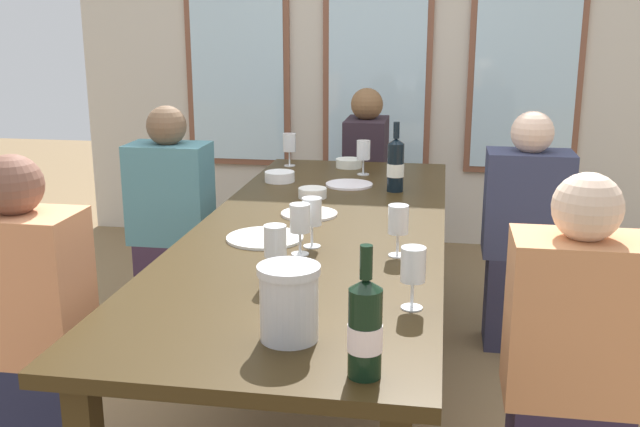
% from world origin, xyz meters
% --- Properties ---
extents(ground_plane, '(12.00, 12.00, 0.00)m').
position_xyz_m(ground_plane, '(0.00, 0.00, 0.00)').
color(ground_plane, brown).
extents(back_wall_with_windows, '(4.14, 0.10, 2.90)m').
position_xyz_m(back_wall_with_windows, '(0.00, 2.32, 1.45)').
color(back_wall_with_windows, beige).
rests_on(back_wall_with_windows, ground).
extents(dining_table, '(0.94, 2.63, 0.74)m').
position_xyz_m(dining_table, '(0.00, 0.00, 0.67)').
color(dining_table, '#342510').
rests_on(dining_table, ground).
extents(white_plate_0, '(0.28, 0.28, 0.01)m').
position_xyz_m(white_plate_0, '(-0.17, -0.21, 0.74)').
color(white_plate_0, white).
rests_on(white_plate_0, dining_table).
extents(white_plate_1, '(0.22, 0.22, 0.01)m').
position_xyz_m(white_plate_1, '(0.02, 0.71, 0.74)').
color(white_plate_1, white).
rests_on(white_plate_1, dining_table).
extents(white_plate_2, '(0.23, 0.23, 0.01)m').
position_xyz_m(white_plate_2, '(-0.07, 0.14, 0.74)').
color(white_plate_2, white).
rests_on(white_plate_2, dining_table).
extents(metal_pitcher, '(0.16, 0.16, 0.19)m').
position_xyz_m(metal_pitcher, '(0.09, -1.03, 0.84)').
color(metal_pitcher, silver).
rests_on(metal_pitcher, dining_table).
extents(wine_bottle_0, '(0.08, 0.08, 0.32)m').
position_xyz_m(wine_bottle_0, '(0.24, 0.63, 0.86)').
color(wine_bottle_0, black).
rests_on(wine_bottle_0, dining_table).
extents(wine_bottle_1, '(0.08, 0.08, 0.30)m').
position_xyz_m(wine_bottle_1, '(0.30, -1.20, 0.85)').
color(wine_bottle_1, black).
rests_on(wine_bottle_1, dining_table).
extents(tasting_bowl_0, '(0.14, 0.14, 0.05)m').
position_xyz_m(tasting_bowl_0, '(-0.04, 1.14, 0.76)').
color(tasting_bowl_0, white).
rests_on(tasting_bowl_0, dining_table).
extents(tasting_bowl_1, '(0.12, 0.12, 0.04)m').
position_xyz_m(tasting_bowl_1, '(-0.11, 0.44, 0.76)').
color(tasting_bowl_1, white).
rests_on(tasting_bowl_1, dining_table).
extents(tasting_bowl_2, '(0.14, 0.14, 0.05)m').
position_xyz_m(tasting_bowl_2, '(-0.32, 0.74, 0.76)').
color(tasting_bowl_2, white).
rests_on(tasting_bowl_2, dining_table).
extents(wine_glass_0, '(0.07, 0.07, 0.17)m').
position_xyz_m(wine_glass_0, '(0.38, -0.78, 0.86)').
color(wine_glass_0, white).
rests_on(wine_glass_0, dining_table).
extents(wine_glass_1, '(0.07, 0.07, 0.17)m').
position_xyz_m(wine_glass_1, '(0.02, -0.27, 0.86)').
color(wine_glass_1, white).
rests_on(wine_glass_1, dining_table).
extents(wine_glass_2, '(0.07, 0.07, 0.17)m').
position_xyz_m(wine_glass_2, '(0.31, -0.33, 0.86)').
color(wine_glass_2, white).
rests_on(wine_glass_2, dining_table).
extents(wine_glass_3, '(0.07, 0.07, 0.17)m').
position_xyz_m(wine_glass_3, '(-0.03, -0.63, 0.86)').
color(wine_glass_3, white).
rests_on(wine_glass_3, dining_table).
extents(wine_glass_4, '(0.07, 0.07, 0.17)m').
position_xyz_m(wine_glass_4, '(-0.01, -0.37, 0.86)').
color(wine_glass_4, white).
rests_on(wine_glass_4, dining_table).
extents(wine_glass_5, '(0.07, 0.07, 0.17)m').
position_xyz_m(wine_glass_5, '(-0.36, 1.13, 0.86)').
color(wine_glass_5, white).
rests_on(wine_glass_5, dining_table).
extents(wine_glass_6, '(0.07, 0.07, 0.17)m').
position_xyz_m(wine_glass_6, '(0.06, 0.97, 0.86)').
color(wine_glass_6, white).
rests_on(wine_glass_6, dining_table).
extents(seated_person_0, '(0.38, 0.24, 1.11)m').
position_xyz_m(seated_person_0, '(-0.84, 0.62, 0.53)').
color(seated_person_0, '#3A283D').
rests_on(seated_person_0, ground).
extents(seated_person_1, '(0.38, 0.24, 1.11)m').
position_xyz_m(seated_person_1, '(0.84, 0.69, 0.53)').
color(seated_person_1, '#29293F').
rests_on(seated_person_1, ground).
extents(seated_person_2, '(0.38, 0.24, 1.11)m').
position_xyz_m(seated_person_2, '(-0.84, -0.67, 0.53)').
color(seated_person_2, '#222541').
rests_on(seated_person_2, ground).
extents(seated_person_3, '(0.38, 0.24, 1.11)m').
position_xyz_m(seated_person_3, '(0.84, -0.67, 0.53)').
color(seated_person_3, '#2D2239').
rests_on(seated_person_3, ground).
extents(seated_person_4, '(0.24, 0.38, 1.11)m').
position_xyz_m(seated_person_4, '(0.00, 1.66, 0.53)').
color(seated_person_4, '#30223E').
rests_on(seated_person_4, ground).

